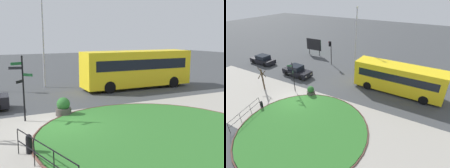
{
  "view_description": "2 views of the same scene",
  "coord_description": "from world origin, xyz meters",
  "views": [
    {
      "loc": [
        -3.77,
        -13.61,
        4.7
      ],
      "look_at": [
        4.35,
        2.84,
        1.49
      ],
      "focal_mm": 44.5,
      "sensor_mm": 36.0,
      "label": 1
    },
    {
      "loc": [
        12.58,
        -12.36,
        11.1
      ],
      "look_at": [
        3.78,
        3.07,
        1.72
      ],
      "focal_mm": 29.13,
      "sensor_mm": 36.0,
      "label": 2
    }
  ],
  "objects": [
    {
      "name": "grass_island",
      "position": [
        3.74,
        -3.05,
        0.05
      ],
      "size": [
        11.27,
        11.27,
        0.1
      ],
      "primitive_type": "cylinder",
      "color": "#2D6B28",
      "rests_on": "ground"
    },
    {
      "name": "planter_near_signpost",
      "position": [
        0.72,
        2.02,
        0.49
      ],
      "size": [
        0.93,
        0.93,
        1.09
      ],
      "color": "#47423D",
      "rests_on": "ground"
    },
    {
      "name": "bus_yellow",
      "position": [
        9.22,
        7.67,
        1.79
      ],
      "size": [
        10.12,
        2.8,
        3.34
      ],
      "rotation": [
        0.0,
        0.0,
        -0.02
      ],
      "color": "yellow",
      "rests_on": "ground"
    },
    {
      "name": "signpost_directional",
      "position": [
        -1.59,
        1.78,
        2.13
      ],
      "size": [
        1.13,
        0.68,
        3.66
      ],
      "color": "black",
      "rests_on": "ground"
    },
    {
      "name": "railing_grass_edge",
      "position": [
        -1.94,
        -4.61,
        0.71
      ],
      "size": [
        1.16,
        4.1,
        1.09
      ],
      "rotation": [
        0.0,
        0.0,
        4.98
      ],
      "color": "black",
      "rests_on": "ground"
    },
    {
      "name": "ground",
      "position": [
        0.0,
        0.0,
        0.0
      ],
      "size": [
        120.0,
        120.0,
        0.0
      ],
      "primitive_type": "plane",
      "color": "#3D3F42"
    },
    {
      "name": "sidewalk_paving",
      "position": [
        0.0,
        -1.58,
        0.01
      ],
      "size": [
        32.0,
        8.85,
        0.02
      ],
      "primitive_type": "cube",
      "color": "#9E998E",
      "rests_on": "ground"
    },
    {
      "name": "lamppost_tall",
      "position": [
        1.82,
        11.74,
        4.78
      ],
      "size": [
        0.32,
        0.32,
        8.97
      ],
      "color": "#B7B7BC",
      "rests_on": "ground"
    },
    {
      "name": "grass_kerb_ring",
      "position": [
        3.74,
        -3.05,
        0.06
      ],
      "size": [
        11.58,
        11.58,
        0.11
      ],
      "primitive_type": "torus",
      "color": "brown",
      "rests_on": "ground"
    },
    {
      "name": "bollard_foreground",
      "position": [
        -2.09,
        -2.67,
        0.42
      ],
      "size": [
        0.25,
        0.25,
        0.82
      ],
      "color": "black",
      "rests_on": "ground"
    }
  ]
}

